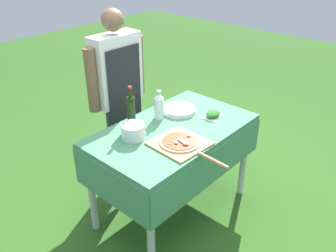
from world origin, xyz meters
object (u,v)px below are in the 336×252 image
object	(u,v)px
mixing_tub	(133,131)
pizza_on_peel	(181,143)
prep_table	(173,141)
plate_stack	(179,110)
person_cook	(118,87)
oil_bottle	(131,111)
water_bottle	(159,105)
herb_container	(213,114)

from	to	relation	value
mixing_tub	pizza_on_peel	bearing A→B (deg)	-64.51
prep_table	plate_stack	bearing A→B (deg)	30.35
person_cook	pizza_on_peel	distance (m)	0.87
oil_bottle	mixing_tub	distance (m)	0.18
mixing_tub	water_bottle	bearing A→B (deg)	11.65
pizza_on_peel	mixing_tub	world-z (taller)	mixing_tub
oil_bottle	person_cook	bearing A→B (deg)	60.86
water_bottle	mixing_tub	xyz separation A→B (m)	(-0.34, -0.07, -0.06)
prep_table	pizza_on_peel	size ratio (longest dim) A/B	2.15
prep_table	person_cook	size ratio (longest dim) A/B	0.82
prep_table	oil_bottle	xyz separation A→B (m)	(-0.18, 0.24, 0.24)
herb_container	plate_stack	bearing A→B (deg)	113.25
mixing_tub	plate_stack	bearing A→B (deg)	2.40
person_cook	pizza_on_peel	world-z (taller)	person_cook
prep_table	herb_container	distance (m)	0.38
herb_container	mixing_tub	distance (m)	0.67
oil_bottle	plate_stack	xyz separation A→B (m)	(0.42, -0.11, -0.11)
prep_table	person_cook	bearing A→B (deg)	86.25
water_bottle	mixing_tub	bearing A→B (deg)	-168.35
prep_table	pizza_on_peel	bearing A→B (deg)	-125.56
prep_table	mixing_tub	distance (m)	0.35
herb_container	person_cook	bearing A→B (deg)	111.40
water_bottle	herb_container	bearing A→B (deg)	-45.46
oil_bottle	water_bottle	size ratio (longest dim) A/B	1.40
person_cook	water_bottle	size ratio (longest dim) A/B	6.72
pizza_on_peel	oil_bottle	world-z (taller)	oil_bottle
oil_bottle	plate_stack	size ratio (longest dim) A/B	1.21
mixing_tub	plate_stack	size ratio (longest dim) A/B	0.64
person_cook	herb_container	size ratio (longest dim) A/B	9.00
pizza_on_peel	water_bottle	bearing A→B (deg)	66.57
mixing_tub	herb_container	bearing A→B (deg)	-19.88
pizza_on_peel	plate_stack	bearing A→B (deg)	44.63
oil_bottle	plate_stack	bearing A→B (deg)	-14.14
pizza_on_peel	mixing_tub	distance (m)	0.35
plate_stack	oil_bottle	bearing A→B (deg)	165.86
oil_bottle	herb_container	size ratio (longest dim) A/B	1.87
oil_bottle	water_bottle	bearing A→B (deg)	-13.91
person_cook	mixing_tub	bearing A→B (deg)	59.57
water_bottle	pizza_on_peel	bearing A→B (deg)	-116.39
water_bottle	herb_container	world-z (taller)	water_bottle
person_cook	water_bottle	distance (m)	0.47
pizza_on_peel	water_bottle	size ratio (longest dim) A/B	2.55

